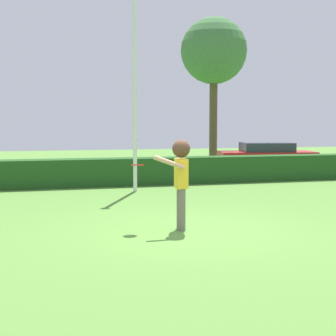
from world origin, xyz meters
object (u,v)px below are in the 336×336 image
maple_tree (214,52)px  parked_car_red (267,155)px  lamppost (135,70)px  person (181,172)px  frisbee (137,165)px

maple_tree → parked_car_red: bearing=-79.3°
lamppost → maple_tree: 11.73m
parked_car_red → maple_tree: bearing=100.7°
maple_tree → lamppost: bearing=-122.2°
parked_car_red → maple_tree: maple_tree is taller
lamppost → maple_tree: (6.16, 9.77, 2.05)m
person → parked_car_red: size_ratio=0.40×
person → lamppost: size_ratio=0.26×
frisbee → maple_tree: maple_tree is taller
person → parked_car_red: person is taller
frisbee → lamppost: bearing=79.1°
frisbee → person: bearing=-15.8°
person → maple_tree: 17.41m
person → maple_tree: (6.39, 15.52, 4.63)m
frisbee → lamppost: (1.06, 5.51, 2.44)m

